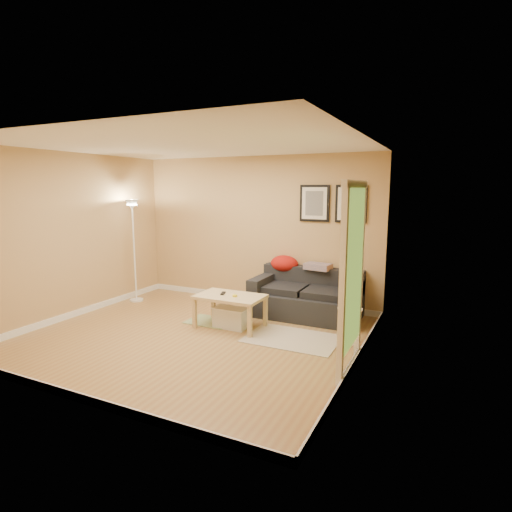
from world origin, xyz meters
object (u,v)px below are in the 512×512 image
sofa (306,294)px  storage_bin (232,317)px  side_table (349,326)px  coffee_table (230,311)px  floor_lamp (134,254)px  book_stack (350,305)px

sofa → storage_bin: bearing=-130.9°
sofa → storage_bin: sofa is taller
storage_bin → side_table: side_table is taller
coffee_table → floor_lamp: bearing=-171.7°
storage_bin → book_stack: size_ratio=2.15×
coffee_table → book_stack: book_stack is taller
sofa → book_stack: bearing=-44.2°
storage_bin → floor_lamp: 2.45m
storage_bin → book_stack: book_stack is taller
side_table → book_stack: (-0.00, 0.01, 0.29)m
storage_bin → floor_lamp: (-2.29, 0.50, 0.72)m
sofa → side_table: 1.28m
side_table → sofa: bearing=135.4°
storage_bin → side_table: (1.73, 0.05, 0.09)m
storage_bin → side_table: size_ratio=1.03×
side_table → book_stack: size_ratio=2.09×
sofa → storage_bin: 1.28m
side_table → floor_lamp: bearing=173.7°
coffee_table → floor_lamp: 2.42m
side_table → floor_lamp: 4.09m
sofa → coffee_table: (-0.83, -0.99, -0.13)m
side_table → coffee_table: bearing=-176.9°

